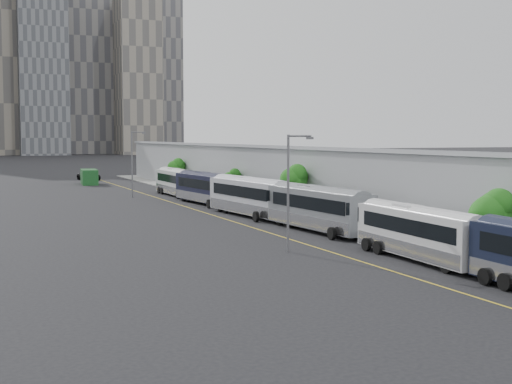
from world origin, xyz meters
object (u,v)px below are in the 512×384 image
street_lamp_far (133,159)px  suv (89,176)px  bus_2 (420,238)px  bus_3 (318,213)px  shipping_container (89,177)px  bus_5 (206,191)px  bus_6 (177,184)px  bus_4 (250,200)px  street_lamp_near (291,184)px

street_lamp_far → suv: size_ratio=1.56×
bus_2 → bus_3: bearing=90.4°
street_lamp_far → shipping_container: (-1.12, 28.38, -3.84)m
bus_5 → bus_6: bus_5 is taller
bus_2 → bus_4: size_ratio=0.90×
bus_2 → bus_6: bearing=92.4°
bus_6 → street_lamp_near: street_lamp_near is taller
bus_3 → bus_4: (-1.00, 13.27, 0.03)m
bus_4 → bus_6: bus_4 is taller
bus_5 → bus_4: bearing=-95.6°
bus_3 → suv: bus_3 is taller
bus_4 → street_lamp_near: 23.07m
bus_3 → street_lamp_near: bearing=-132.1°
bus_4 → suv: (-5.21, 66.45, -0.90)m
bus_2 → shipping_container: bus_2 is taller
bus_5 → bus_2: bearing=-94.9°
street_lamp_near → shipping_container: street_lamp_near is taller
suv → street_lamp_far: bearing=-108.1°
bus_6 → street_lamp_near: (-6.01, -48.93, 3.29)m
bus_2 → suv: 95.17m
bus_5 → bus_6: 12.94m
bus_2 → bus_3: (0.44, 15.27, 0.14)m
street_lamp_near → shipping_container: size_ratio=1.29×
bus_4 → bus_5: 13.91m
bus_6 → bus_2: bearing=-89.7°
street_lamp_near → street_lamp_far: 48.49m
bus_6 → street_lamp_near: bearing=-97.2°
bus_2 → bus_6: bus_6 is taller
bus_6 → suv: bearing=97.5°
bus_4 → suv: size_ratio=2.45×
street_lamp_near → suv: 88.63m
suv → shipping_container: bearing=-116.3°
bus_6 → shipping_container: bus_6 is taller
bus_3 → shipping_container: (-8.14, 68.05, -0.38)m
bus_2 → street_lamp_near: 9.71m
bus_3 → shipping_container: bearing=92.7°
bus_5 → street_lamp_near: bearing=-104.9°
bus_6 → suv: 39.97m
bus_5 → street_lamp_near: size_ratio=1.59×
bus_2 → street_lamp_near: street_lamp_near is taller
suv → bus_2: bearing=-103.5°
street_lamp_near → shipping_container: 76.96m
street_lamp_near → bus_4: bearing=75.1°
suv → bus_4: bearing=-102.5°
street_lamp_far → shipping_container: bearing=92.3°
bus_3 → street_lamp_near: street_lamp_near is taller
bus_6 → suv: size_ratio=2.26×
bus_4 → bus_5: bearing=84.6°
bus_5 → street_lamp_near: street_lamp_near is taller
bus_2 → street_lamp_far: street_lamp_far is taller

